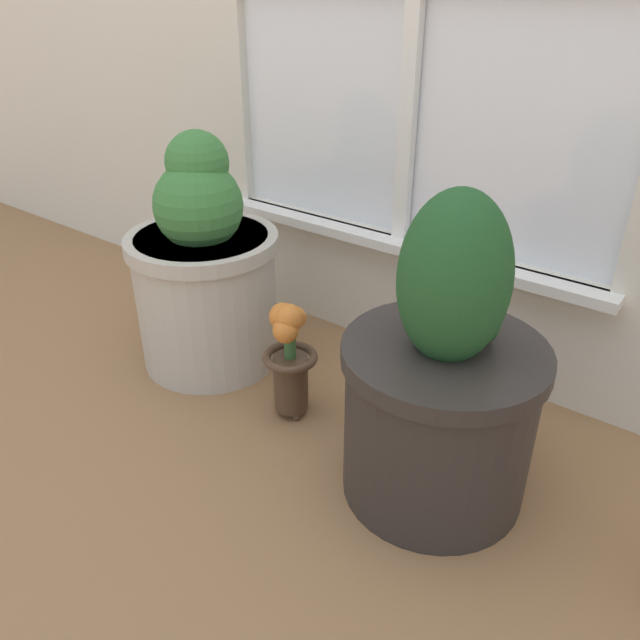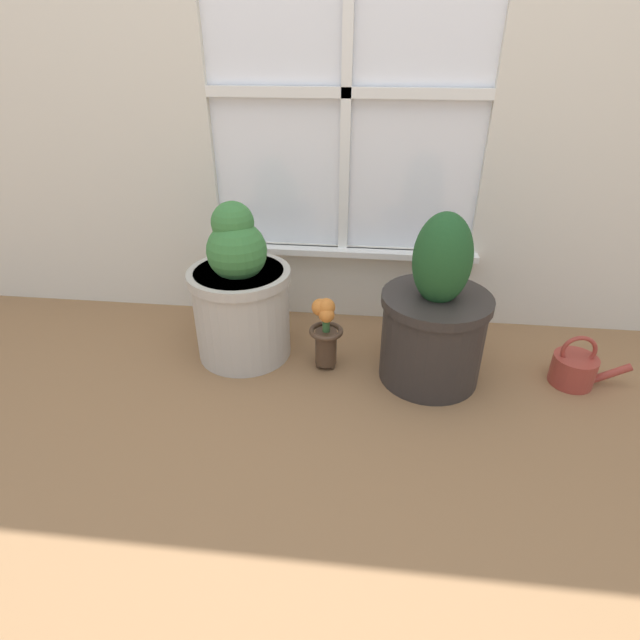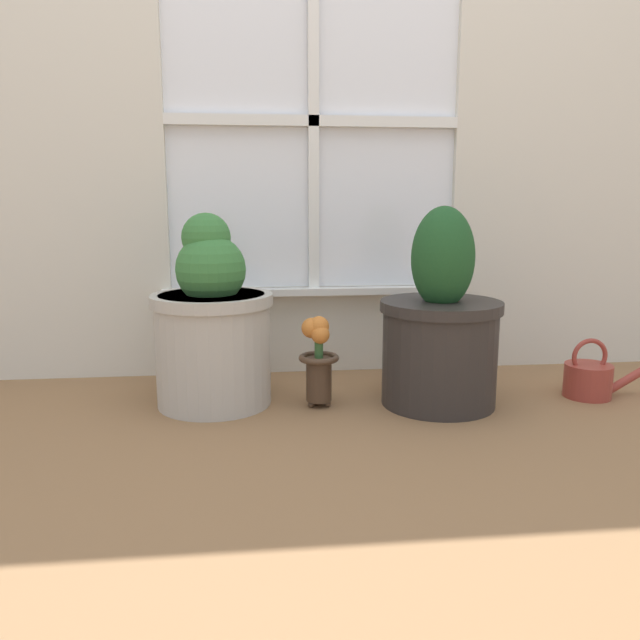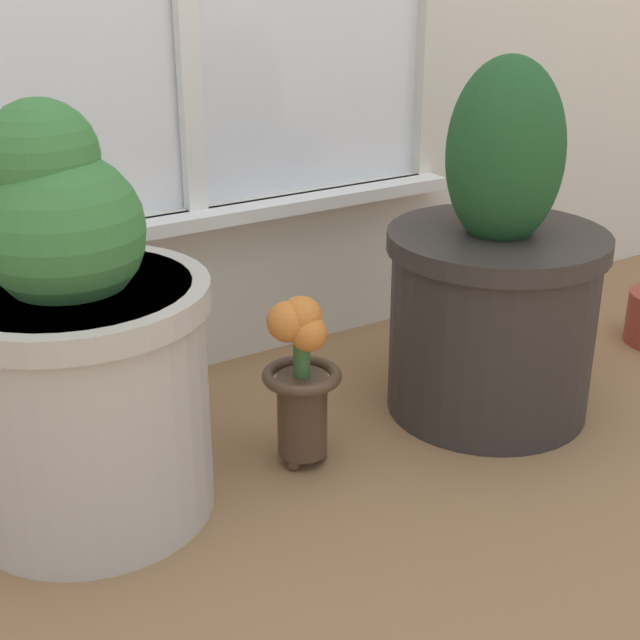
{
  "view_description": "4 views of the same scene",
  "coord_description": "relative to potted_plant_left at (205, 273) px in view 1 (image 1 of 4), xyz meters",
  "views": [
    {
      "loc": [
        0.71,
        -0.71,
        0.87
      ],
      "look_at": [
        0.04,
        0.18,
        0.25
      ],
      "focal_mm": 35.0,
      "sensor_mm": 36.0,
      "label": 1
    },
    {
      "loc": [
        0.12,
        -1.32,
        1.05
      ],
      "look_at": [
        -0.05,
        0.19,
        0.18
      ],
      "focal_mm": 28.0,
      "sensor_mm": 36.0,
      "label": 2
    },
    {
      "loc": [
        -0.21,
        -1.62,
        0.61
      ],
      "look_at": [
        -0.02,
        0.17,
        0.26
      ],
      "focal_mm": 35.0,
      "sensor_mm": 36.0,
      "label": 3
    },
    {
      "loc": [
        -0.64,
        -0.86,
        0.74
      ],
      "look_at": [
        0.03,
        0.2,
        0.21
      ],
      "focal_mm": 50.0,
      "sensor_mm": 36.0,
      "label": 4
    }
  ],
  "objects": [
    {
      "name": "ground_plane",
      "position": [
        0.34,
        -0.22,
        -0.24
      ],
      "size": [
        10.0,
        10.0,
        0.0
      ],
      "primitive_type": "plane",
      "color": "olive"
    },
    {
      "name": "potted_plant_left",
      "position": [
        0.0,
        0.0,
        0.0
      ],
      "size": [
        0.36,
        0.36,
        0.57
      ],
      "color": "#B7B2A8",
      "rests_on": "ground_plane"
    },
    {
      "name": "potted_plant_right",
      "position": [
        0.67,
        -0.08,
        -0.01
      ],
      "size": [
        0.36,
        0.36,
        0.59
      ],
      "color": "#2D2826",
      "rests_on": "ground_plane"
    },
    {
      "name": "flower_vase",
      "position": [
        0.31,
        -0.06,
        -0.08
      ],
      "size": [
        0.12,
        0.12,
        0.27
      ],
      "color": "#473323",
      "rests_on": "ground_plane"
    }
  ]
}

